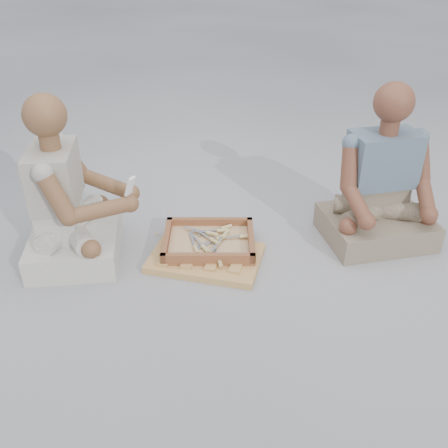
% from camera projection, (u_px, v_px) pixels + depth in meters
% --- Properties ---
extents(ground, '(60.00, 60.00, 0.00)m').
position_uv_depth(ground, '(216.00, 292.00, 2.56)').
color(ground, '#A4A4A9').
rests_on(ground, ground).
extents(carved_panel, '(0.64, 0.45, 0.04)m').
position_uv_depth(carved_panel, '(206.00, 258.00, 2.78)').
color(carved_panel, '#AD8C43').
rests_on(carved_panel, ground).
extents(tool_tray, '(0.57, 0.48, 0.07)m').
position_uv_depth(tool_tray, '(209.00, 242.00, 2.84)').
color(tool_tray, brown).
rests_on(tool_tray, carved_panel).
extents(chisel_0, '(0.10, 0.21, 0.02)m').
position_uv_depth(chisel_0, '(195.00, 247.00, 2.77)').
color(chisel_0, silver).
rests_on(chisel_0, tool_tray).
extents(chisel_1, '(0.22, 0.06, 0.02)m').
position_uv_depth(chisel_1, '(219.00, 230.00, 2.91)').
color(chisel_1, silver).
rests_on(chisel_1, tool_tray).
extents(chisel_2, '(0.15, 0.19, 0.02)m').
position_uv_depth(chisel_2, '(203.00, 247.00, 2.78)').
color(chisel_2, silver).
rests_on(chisel_2, tool_tray).
extents(chisel_3, '(0.15, 0.18, 0.02)m').
position_uv_depth(chisel_3, '(218.00, 239.00, 2.86)').
color(chisel_3, silver).
rests_on(chisel_3, tool_tray).
extents(chisel_4, '(0.18, 0.15, 0.02)m').
position_uv_depth(chisel_4, '(223.00, 228.00, 2.95)').
color(chisel_4, silver).
rests_on(chisel_4, tool_tray).
extents(chisel_5, '(0.10, 0.21, 0.02)m').
position_uv_depth(chisel_5, '(219.00, 259.00, 2.68)').
color(chisel_5, silver).
rests_on(chisel_5, tool_tray).
extents(chisel_6, '(0.07, 0.22, 0.02)m').
position_uv_depth(chisel_6, '(223.00, 237.00, 2.85)').
color(chisel_6, silver).
rests_on(chisel_6, tool_tray).
extents(chisel_7, '(0.22, 0.06, 0.02)m').
position_uv_depth(chisel_7, '(242.00, 237.00, 2.86)').
color(chisel_7, silver).
rests_on(chisel_7, tool_tray).
extents(chisel_8, '(0.22, 0.07, 0.02)m').
position_uv_depth(chisel_8, '(209.00, 233.00, 2.89)').
color(chisel_8, silver).
rests_on(chisel_8, tool_tray).
extents(chisel_9, '(0.18, 0.15, 0.02)m').
position_uv_depth(chisel_9, '(212.00, 240.00, 2.83)').
color(chisel_9, silver).
rests_on(chisel_9, tool_tray).
extents(chisel_10, '(0.17, 0.17, 0.02)m').
position_uv_depth(chisel_10, '(219.00, 238.00, 2.86)').
color(chisel_10, silver).
rests_on(chisel_10, tool_tray).
extents(wood_chip_0, '(0.02, 0.02, 0.00)m').
position_uv_depth(wood_chip_0, '(169.00, 213.00, 3.25)').
color(wood_chip_0, tan).
rests_on(wood_chip_0, ground).
extents(wood_chip_1, '(0.02, 0.02, 0.00)m').
position_uv_depth(wood_chip_1, '(191.00, 226.00, 3.10)').
color(wood_chip_1, tan).
rests_on(wood_chip_1, ground).
extents(wood_chip_2, '(0.02, 0.02, 0.00)m').
position_uv_depth(wood_chip_2, '(244.00, 225.00, 3.12)').
color(wood_chip_2, tan).
rests_on(wood_chip_2, ground).
extents(wood_chip_3, '(0.02, 0.02, 0.00)m').
position_uv_depth(wood_chip_3, '(157.00, 234.00, 3.03)').
color(wood_chip_3, tan).
rests_on(wood_chip_3, ground).
extents(wood_chip_4, '(0.02, 0.02, 0.00)m').
position_uv_depth(wood_chip_4, '(214.00, 257.00, 2.82)').
color(wood_chip_4, tan).
rests_on(wood_chip_4, ground).
extents(wood_chip_5, '(0.02, 0.02, 0.00)m').
position_uv_depth(wood_chip_5, '(186.00, 266.00, 2.75)').
color(wood_chip_5, tan).
rests_on(wood_chip_5, ground).
extents(wood_chip_6, '(0.02, 0.02, 0.00)m').
position_uv_depth(wood_chip_6, '(210.00, 227.00, 3.10)').
color(wood_chip_6, tan).
rests_on(wood_chip_6, ground).
extents(wood_chip_7, '(0.02, 0.02, 0.00)m').
position_uv_depth(wood_chip_7, '(180.00, 249.00, 2.89)').
color(wood_chip_7, tan).
rests_on(wood_chip_7, ground).
extents(wood_chip_8, '(0.02, 0.02, 0.00)m').
position_uv_depth(wood_chip_8, '(249.00, 243.00, 2.94)').
color(wood_chip_8, tan).
rests_on(wood_chip_8, ground).
extents(wood_chip_9, '(0.02, 0.02, 0.00)m').
position_uv_depth(wood_chip_9, '(179.00, 271.00, 2.71)').
color(wood_chip_9, tan).
rests_on(wood_chip_9, ground).
extents(wood_chip_10, '(0.02, 0.02, 0.00)m').
position_uv_depth(wood_chip_10, '(231.00, 219.00, 3.18)').
color(wood_chip_10, tan).
rests_on(wood_chip_10, ground).
extents(craftsman, '(0.69, 0.70, 0.93)m').
position_uv_depth(craftsman, '(69.00, 205.00, 2.69)').
color(craftsman, silver).
rests_on(craftsman, ground).
extents(companion, '(0.72, 0.65, 0.93)m').
position_uv_depth(companion, '(381.00, 191.00, 2.85)').
color(companion, gray).
rests_on(companion, ground).
extents(mobile_phone, '(0.06, 0.06, 0.11)m').
position_uv_depth(mobile_phone, '(130.00, 186.00, 2.61)').
color(mobile_phone, white).
rests_on(mobile_phone, craftsman).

